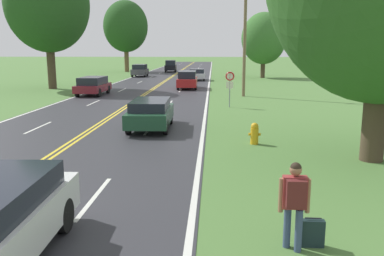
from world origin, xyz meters
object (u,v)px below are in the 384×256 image
at_px(suitcase, 312,233).
at_px(car_dark_green_hatchback_approaching, 151,113).
at_px(car_maroon_hatchback_mid_near, 93,85).
at_px(tree_left_verge, 264,38).
at_px(car_silver_hatchback_receding, 197,74).
at_px(tree_mid_treeline, 126,26).
at_px(fire_hydrant, 255,133).
at_px(traffic_sign, 230,81).
at_px(car_red_van_mid_far, 187,79).
at_px(car_black_suv_horizon, 171,66).
at_px(tree_right_cluster, 47,4).
at_px(car_dark_grey_hatchback_distant, 140,70).
at_px(hitchhiker_person, 295,198).

xyz_separation_m(suitcase, car_dark_green_hatchback_approaching, (-4.79, 11.36, 0.49)).
bearing_deg(car_maroon_hatchback_mid_near, car_dark_green_hatchback_approaching, -152.80).
bearing_deg(suitcase, car_dark_green_hatchback_approaching, 24.62).
xyz_separation_m(tree_left_verge, car_silver_hatchback_receding, (-8.40, -4.80, -4.29)).
bearing_deg(car_maroon_hatchback_mid_near, tree_mid_treeline, 8.51).
xyz_separation_m(suitcase, car_maroon_hatchback_mid_near, (-11.63, 25.27, 0.54)).
height_order(car_dark_green_hatchback_approaching, car_maroon_hatchback_mid_near, car_maroon_hatchback_mid_near).
height_order(suitcase, fire_hydrant, fire_hydrant).
bearing_deg(car_dark_green_hatchback_approaching, suitcase, 21.56).
relative_size(traffic_sign, car_red_van_mid_far, 0.53).
relative_size(car_dark_green_hatchback_approaching, car_maroon_hatchback_mid_near, 0.98).
xyz_separation_m(traffic_sign, tree_mid_treeline, (-15.34, 41.21, 5.58)).
xyz_separation_m(car_silver_hatchback_receding, car_black_suv_horizon, (-5.03, 18.27, 0.25)).
bearing_deg(traffic_sign, car_dark_green_hatchback_approaching, -118.31).
relative_size(tree_left_verge, car_dark_green_hatchback_approaching, 1.97).
distance_m(suitcase, car_dark_green_hatchback_approaching, 12.34).
bearing_deg(car_dark_green_hatchback_approaching, tree_right_cluster, -148.61).
distance_m(suitcase, car_red_van_mid_far, 31.34).
bearing_deg(car_dark_grey_hatchback_distant, traffic_sign, -159.41).
bearing_deg(car_red_van_mid_far, car_black_suv_horizon, -171.89).
distance_m(suitcase, tree_mid_treeline, 62.46).
bearing_deg(car_black_suv_horizon, suitcase, -174.21).
relative_size(suitcase, car_silver_hatchback_receding, 0.16).
distance_m(tree_right_cluster, car_black_suv_horizon, 31.36).
bearing_deg(traffic_sign, suitcase, -87.45).
height_order(car_silver_hatchback_receding, car_dark_grey_hatchback_distant, car_dark_grey_hatchback_distant).
distance_m(hitchhiker_person, car_red_van_mid_far, 31.45).
height_order(fire_hydrant, traffic_sign, traffic_sign).
bearing_deg(traffic_sign, car_silver_hatchback_receding, 97.49).
relative_size(car_maroon_hatchback_mid_near, car_dark_grey_hatchback_distant, 1.15).
xyz_separation_m(traffic_sign, car_maroon_hatchback_mid_near, (-10.79, 6.56, -0.91)).
relative_size(tree_left_verge, car_maroon_hatchback_mid_near, 1.92).
relative_size(hitchhiker_person, fire_hydrant, 1.98).
height_order(suitcase, car_maroon_hatchback_mid_near, car_maroon_hatchback_mid_near).
bearing_deg(tree_left_verge, fire_hydrant, -97.19).
distance_m(hitchhiker_person, car_silver_hatchback_receding, 42.00).
bearing_deg(car_maroon_hatchback_mid_near, fire_hydrant, -144.91).
distance_m(car_maroon_hatchback_mid_near, car_red_van_mid_far, 9.31).
xyz_separation_m(car_dark_green_hatchback_approaching, car_silver_hatchback_receding, (0.94, 30.33, -0.01)).
bearing_deg(tree_left_verge, car_silver_hatchback_receding, -150.26).
xyz_separation_m(traffic_sign, tree_right_cluster, (-16.20, 11.71, 5.96)).
xyz_separation_m(tree_right_cluster, car_maroon_hatchback_mid_near, (5.41, -5.16, -6.87)).
bearing_deg(car_silver_hatchback_receding, car_maroon_hatchback_mid_near, -27.48).
relative_size(traffic_sign, tree_mid_treeline, 0.20).
relative_size(fire_hydrant, car_maroon_hatchback_mid_near, 0.20).
relative_size(suitcase, traffic_sign, 0.25).
distance_m(suitcase, car_maroon_hatchback_mid_near, 27.82).
distance_m(fire_hydrant, car_silver_hatchback_receding, 33.44).
xyz_separation_m(suitcase, tree_left_verge, (4.55, 46.48, 4.77)).
xyz_separation_m(fire_hydrant, car_silver_hatchback_receding, (-3.60, 33.25, 0.31)).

